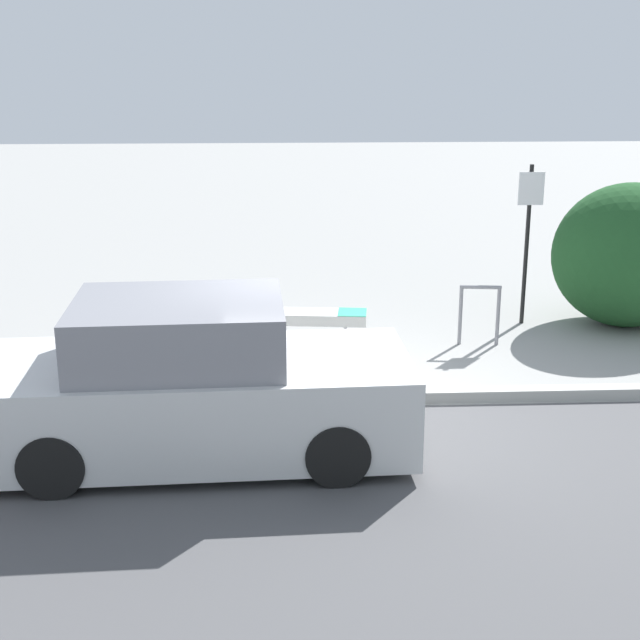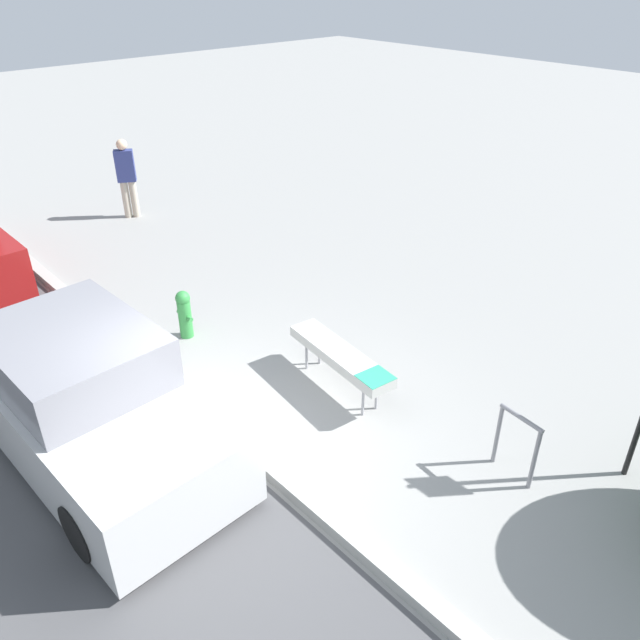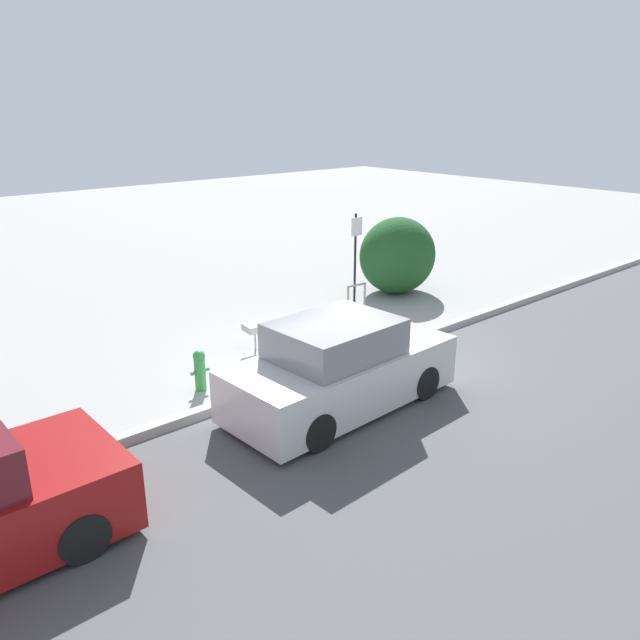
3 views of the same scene
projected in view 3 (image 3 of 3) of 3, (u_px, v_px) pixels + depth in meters
The scene contains 9 objects.
ground_plane at pixel (349, 363), 12.39m from camera, with size 60.00×60.00×0.00m, color gray.
road_strip at pixel (602, 473), 8.70m from camera, with size 60.00×10.00×0.01m.
curb at pixel (349, 360), 12.37m from camera, with size 60.00×0.20×0.13m.
bench at pixel (284, 322), 13.22m from camera, with size 1.82×0.61×0.60m.
bike_rack at pixel (356, 297), 14.95m from camera, with size 0.55×0.11×0.83m.
sign_post at pixel (356, 249), 15.86m from camera, with size 0.36×0.08×2.30m.
fire_hydrant at pixel (200, 369), 11.11m from camera, with size 0.36×0.22×0.77m.
shrub_hedge at pixel (397, 256), 16.77m from camera, with size 2.17×1.91×2.06m.
parked_car_near at pixel (340, 369), 10.40m from camera, with size 4.15×1.87×1.57m.
Camera 3 is at (-7.90, -8.28, 4.86)m, focal length 35.00 mm.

